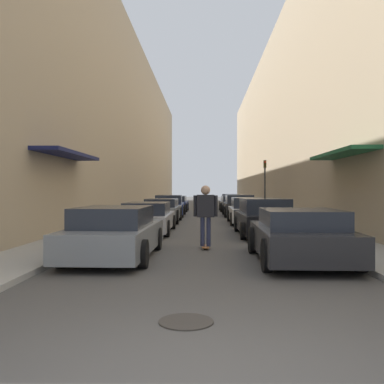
{
  "coord_description": "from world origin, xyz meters",
  "views": [
    {
      "loc": [
        0.04,
        -3.57,
        1.69
      ],
      "look_at": [
        -0.38,
        10.43,
        1.6
      ],
      "focal_mm": 40.0,
      "sensor_mm": 36.0,
      "label": 1
    }
  ],
  "objects": [
    {
      "name": "manhole_cover",
      "position": [
        -0.2,
        1.84,
        0.01
      ],
      "size": [
        0.7,
        0.7,
        0.02
      ],
      "color": "#332D28",
      "rests_on": "ground"
    },
    {
      "name": "building_row_right",
      "position": [
        7.1,
        31.65,
        6.76
      ],
      "size": [
        4.9,
        63.31,
        13.52
      ],
      "color": "tan",
      "rests_on": "ground"
    },
    {
      "name": "parked_car_right_1",
      "position": [
        2.19,
        12.11,
        0.65
      ],
      "size": [
        1.91,
        4.69,
        1.36
      ],
      "color": "black",
      "rests_on": "ground"
    },
    {
      "name": "parked_car_left_4",
      "position": [
        -2.19,
        29.49,
        0.58
      ],
      "size": [
        1.86,
        4.3,
        1.19
      ],
      "color": "navy",
      "rests_on": "ground"
    },
    {
      "name": "curb_strip_right",
      "position": [
        4.2,
        31.65,
        0.06
      ],
      "size": [
        1.8,
        63.31,
        0.12
      ],
      "color": "#A3A099",
      "rests_on": "ground"
    },
    {
      "name": "parked_car_left_1",
      "position": [
        -2.18,
        13.0,
        0.58
      ],
      "size": [
        1.93,
        4.76,
        1.19
      ],
      "color": "#B7B7BC",
      "rests_on": "ground"
    },
    {
      "name": "parked_car_left_0",
      "position": [
        -2.16,
        6.85,
        0.61
      ],
      "size": [
        1.95,
        4.55,
        1.27
      ],
      "color": "gray",
      "rests_on": "ground"
    },
    {
      "name": "ground",
      "position": [
        0.0,
        25.32,
        0.0
      ],
      "size": [
        139.28,
        139.28,
        0.0
      ],
      "primitive_type": "plane",
      "color": "#4C4947"
    },
    {
      "name": "traffic_light",
      "position": [
        3.71,
        22.63,
        2.2
      ],
      "size": [
        0.16,
        0.22,
        3.35
      ],
      "color": "#2D2D2D",
      "rests_on": "curb_strip_right"
    },
    {
      "name": "parked_car_right_5",
      "position": [
        2.36,
        34.39,
        0.63
      ],
      "size": [
        1.9,
        4.09,
        1.28
      ],
      "color": "#515459",
      "rests_on": "ground"
    },
    {
      "name": "parked_car_left_3",
      "position": [
        -2.21,
        23.55,
        0.64
      ],
      "size": [
        1.94,
        4.77,
        1.33
      ],
      "color": "navy",
      "rests_on": "ground"
    },
    {
      "name": "parked_car_left_2",
      "position": [
        -2.14,
        18.28,
        0.61
      ],
      "size": [
        1.85,
        4.5,
        1.22
      ],
      "color": "gray",
      "rests_on": "ground"
    },
    {
      "name": "parked_car_right_0",
      "position": [
        2.24,
        6.42,
        0.61
      ],
      "size": [
        2.06,
        4.27,
        1.23
      ],
      "color": "#232326",
      "rests_on": "ground"
    },
    {
      "name": "parked_car_right_3",
      "position": [
        2.2,
        23.49,
        0.65
      ],
      "size": [
        1.98,
        4.64,
        1.35
      ],
      "color": "#232326",
      "rests_on": "ground"
    },
    {
      "name": "parked_car_right_2",
      "position": [
        2.17,
        17.52,
        0.62
      ],
      "size": [
        1.9,
        4.42,
        1.29
      ],
      "color": "silver",
      "rests_on": "ground"
    },
    {
      "name": "skateboarder",
      "position": [
        0.06,
        8.56,
        1.11
      ],
      "size": [
        0.69,
        0.78,
        1.8
      ],
      "color": "brown",
      "rests_on": "ground"
    },
    {
      "name": "parked_car_right_4",
      "position": [
        2.23,
        29.54,
        0.6
      ],
      "size": [
        2.09,
        4.34,
        1.19
      ],
      "color": "gray",
      "rests_on": "ground"
    },
    {
      "name": "curb_strip_left",
      "position": [
        -4.2,
        31.65,
        0.06
      ],
      "size": [
        1.8,
        63.31,
        0.12
      ],
      "color": "#A3A099",
      "rests_on": "ground"
    },
    {
      "name": "building_row_left",
      "position": [
        -7.1,
        31.65,
        6.66
      ],
      "size": [
        4.9,
        63.31,
        13.32
      ],
      "color": "tan",
      "rests_on": "ground"
    }
  ]
}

